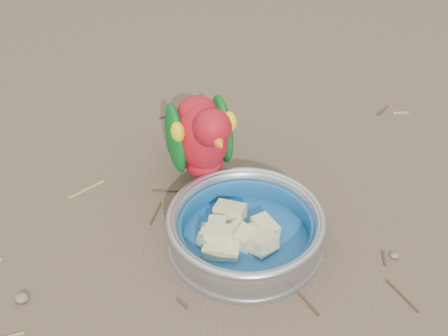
# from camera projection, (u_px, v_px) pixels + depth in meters

# --- Properties ---
(ground) EXTENTS (60.00, 60.00, 0.00)m
(ground) POSITION_uv_depth(u_px,v_px,m) (265.00, 256.00, 0.92)
(ground) COLOR brown
(food_bowl) EXTENTS (0.23, 0.23, 0.02)m
(food_bowl) POSITION_uv_depth(u_px,v_px,m) (245.00, 242.00, 0.93)
(food_bowl) COLOR #B2B2BA
(food_bowl) RESTS_ON ground
(bowl_wall) EXTENTS (0.23, 0.23, 0.04)m
(bowl_wall) POSITION_uv_depth(u_px,v_px,m) (246.00, 228.00, 0.92)
(bowl_wall) COLOR #B2B2BA
(bowl_wall) RESTS_ON food_bowl
(fruit_wedges) EXTENTS (0.14, 0.14, 0.03)m
(fruit_wedges) POSITION_uv_depth(u_px,v_px,m) (246.00, 231.00, 0.92)
(fruit_wedges) COLOR beige
(fruit_wedges) RESTS_ON food_bowl
(lory_parrot) EXTENTS (0.18, 0.24, 0.18)m
(lory_parrot) POSITION_uv_depth(u_px,v_px,m) (202.00, 144.00, 0.99)
(lory_parrot) COLOR #B20F1C
(lory_parrot) RESTS_ON ground
(ground_debris) EXTENTS (0.90, 0.80, 0.01)m
(ground_debris) POSITION_uv_depth(u_px,v_px,m) (273.00, 244.00, 0.94)
(ground_debris) COLOR #AB954C
(ground_debris) RESTS_ON ground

